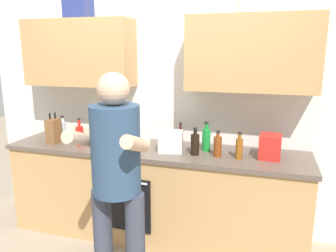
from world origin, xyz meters
TOP-DOWN VIEW (x-y plane):
  - ground_plane at (0.00, 0.00)m, footprint 12.00×12.00m
  - back_wall_unit at (0.00, 0.28)m, footprint 4.00×0.38m
  - counter at (-0.00, -0.00)m, footprint 2.84×0.67m
  - person_standing at (0.02, -0.85)m, footprint 0.49×0.45m
  - bottle_soda at (0.48, 0.07)m, footprint 0.08×0.08m
  - bottle_wine at (0.21, 0.20)m, footprint 0.05×0.05m
  - bottle_soy at (0.41, -0.08)m, footprint 0.08×0.08m
  - bottle_vinegar at (0.61, -0.07)m, footprint 0.07×0.07m
  - bottle_water at (-1.00, 0.04)m, footprint 0.06×0.06m
  - bottle_syrup at (0.79, -0.07)m, footprint 0.06×0.06m
  - bottle_hotsauce at (-0.71, -0.12)m, footprint 0.07×0.07m
  - bottle_juice at (-0.13, -0.16)m, footprint 0.05×0.05m
  - cup_coffee at (-0.07, -0.03)m, footprint 0.09×0.09m
  - mixing_bowl at (-0.39, 0.08)m, footprint 0.23×0.23m
  - knife_block at (-1.01, -0.11)m, footprint 0.10×0.14m
  - grocery_bag_produce at (0.17, -0.03)m, footprint 0.25×0.25m
  - grocery_bag_rice at (-0.76, 0.09)m, footprint 0.21×0.17m
  - grocery_bag_crisps at (1.04, 0.02)m, footprint 0.19×0.21m

SIDE VIEW (x-z plane):
  - ground_plane at x=0.00m, z-range 0.00..0.00m
  - counter at x=0.00m, z-range 0.00..0.90m
  - cup_coffee at x=-0.07m, z-range 0.90..0.99m
  - mixing_bowl at x=-0.39m, z-range 0.90..1.00m
  - grocery_bag_rice at x=-0.76m, z-range 0.90..1.05m
  - person_standing at x=0.02m, z-range 0.15..1.81m
  - bottle_wine at x=0.21m, z-range 0.88..1.09m
  - grocery_bag_produce at x=0.17m, z-range 0.90..1.08m
  - bottle_vinegar at x=0.61m, z-range 0.88..1.11m
  - bottle_syrup at x=0.79m, z-range 0.88..1.11m
  - bottle_soy at x=0.41m, z-range 0.88..1.12m
  - bottle_hotsauce at x=-0.71m, z-range 0.87..1.14m
  - bottle_juice at x=-0.13m, z-range 0.87..1.13m
  - grocery_bag_crisps at x=1.04m, z-range 0.90..1.11m
  - bottle_water at x=-1.00m, z-range 0.88..1.13m
  - bottle_soda at x=0.48m, z-range 0.87..1.15m
  - knife_block at x=-1.01m, z-range 0.87..1.18m
  - back_wall_unit at x=0.00m, z-range 0.24..2.74m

